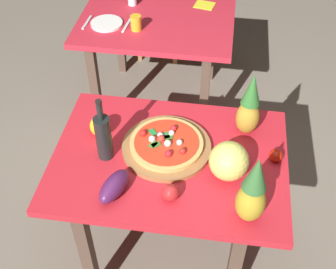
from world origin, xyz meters
name	(u,v)px	position (x,y,z in m)	size (l,w,h in m)	color
ground_plane	(169,243)	(0.00, 0.00, 0.00)	(10.00, 10.00, 0.00)	gray
display_table	(170,171)	(0.00, 0.00, 0.67)	(1.13, 0.82, 0.78)	brown
background_table	(157,30)	(-0.28, 1.31, 0.67)	(1.08, 0.88, 0.78)	brown
dining_chair	(159,8)	(-0.38, 1.97, 0.48)	(0.42, 0.42, 0.85)	#97643A
pizza_board	(167,147)	(-0.02, 0.05, 0.79)	(0.44, 0.44, 0.03)	#97643A
pizza	(166,143)	(-0.02, 0.05, 0.82)	(0.36, 0.36, 0.05)	tan
wine_bottle	(103,136)	(-0.31, -0.04, 0.91)	(0.08, 0.08, 0.34)	black
pineapple_left	(252,193)	(0.38, -0.30, 0.94)	(0.13, 0.13, 0.36)	#B69426
pineapple_right	(249,108)	(0.36, 0.23, 0.94)	(0.12, 0.12, 0.35)	#B6882B
melon	(229,161)	(0.28, -0.07, 0.87)	(0.18, 0.18, 0.18)	#E1D863
bell_pepper	(100,126)	(-0.37, 0.11, 0.83)	(0.10, 0.10, 0.11)	yellow
eggplant	(114,186)	(-0.21, -0.25, 0.82)	(0.20, 0.09, 0.09)	#501E4F
tomato_at_corner	(276,156)	(0.50, 0.05, 0.81)	(0.06, 0.06, 0.06)	red
tomato_beside_pepper	(170,193)	(0.04, -0.25, 0.82)	(0.08, 0.08, 0.08)	red
drinking_glass_juice	(136,23)	(-0.39, 1.12, 0.83)	(0.07, 0.07, 0.10)	gold
dinner_plate	(107,23)	(-0.60, 1.16, 0.79)	(0.22, 0.22, 0.02)	white
fork_utensil	(87,22)	(-0.74, 1.16, 0.78)	(0.02, 0.18, 0.01)	silver
knife_utensil	(127,25)	(-0.46, 1.16, 0.78)	(0.02, 0.18, 0.01)	silver
napkin_folded	(205,5)	(0.04, 1.52, 0.78)	(0.14, 0.12, 0.01)	yellow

